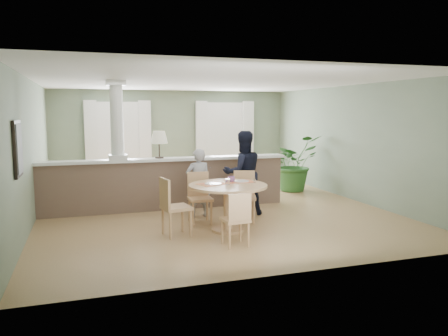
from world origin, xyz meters
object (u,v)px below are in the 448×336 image
object	(u,v)px
chair_far_boy	(199,195)
chair_far_man	(244,193)
child_person	(198,183)
chair_near	(237,217)
sofa	(161,178)
chair_side	(172,204)
man_person	(243,173)
dining_table	(228,194)
houseplant	(293,163)

from	to	relation	value
chair_far_boy	chair_far_man	bearing A→B (deg)	-5.79
child_person	chair_far_boy	bearing A→B (deg)	77.48
chair_near	child_person	bearing A→B (deg)	-91.31
chair_far_man	child_person	size ratio (longest dim) A/B	0.70
child_person	sofa	bearing A→B (deg)	-83.98
chair_far_man	chair_near	world-z (taller)	chair_far_man
chair_far_boy	chair_side	distance (m)	1.03
chair_far_man	man_person	bearing A→B (deg)	91.67
chair_near	child_person	distance (m)	2.10
chair_far_boy	man_person	xyz separation A→B (m)	(1.00, 0.33, 0.33)
sofa	chair_far_boy	size ratio (longest dim) A/B	2.99
dining_table	child_person	bearing A→B (deg)	101.40
child_person	chair_near	bearing A→B (deg)	91.32
sofa	man_person	bearing A→B (deg)	-59.08
houseplant	man_person	world-z (taller)	man_person
houseplant	chair_far_boy	size ratio (longest dim) A/B	1.55
chair_near	chair_side	bearing A→B (deg)	-50.29
chair_near	man_person	xyz separation A→B (m)	(0.84, 2.00, 0.38)
chair_far_man	chair_side	xyz separation A→B (m)	(-1.53, -0.66, 0.02)
sofa	chair_far_boy	bearing A→B (deg)	-79.39
sofa	dining_table	xyz separation A→B (m)	(0.54, -3.74, 0.24)
dining_table	chair_far_man	bearing A→B (deg)	49.18
dining_table	chair_side	world-z (taller)	chair_side
houseplant	chair_near	size ratio (longest dim) A/B	1.71
dining_table	chair_far_man	xyz separation A→B (m)	(0.54, 0.62, -0.13)
houseplant	chair_near	distance (m)	5.16
sofa	chair_near	bearing A→B (deg)	-78.93
child_person	chair_side	bearing A→B (deg)	56.81
chair_side	chair_far_man	bearing A→B (deg)	-76.79
chair_far_boy	child_person	xyz separation A→B (m)	(0.09, 0.41, 0.16)
houseplant	child_person	world-z (taller)	houseplant
sofa	man_person	xyz separation A→B (m)	(1.21, -2.67, 0.44)
chair_far_boy	chair_far_man	world-z (taller)	chair_far_man
sofa	houseplant	size ratio (longest dim) A/B	1.93
houseplant	dining_table	bearing A→B (deg)	-131.92
dining_table	houseplant	bearing A→B (deg)	48.08
chair_near	chair_far_boy	bearing A→B (deg)	-87.87
chair_near	child_person	size ratio (longest dim) A/B	0.63
dining_table	chair_side	bearing A→B (deg)	-178.15
houseplant	chair_far_boy	bearing A→B (deg)	-142.43
houseplant	chair_side	distance (m)	5.07
child_person	chair_far_man	bearing A→B (deg)	144.40
dining_table	man_person	size ratio (longest dim) A/B	0.80
chair_far_man	sofa	bearing A→B (deg)	127.65
chair_far_boy	chair_near	distance (m)	1.68
chair_far_boy	chair_far_man	size ratio (longest dim) A/B	1.00
sofa	dining_table	distance (m)	3.79
dining_table	child_person	size ratio (longest dim) A/B	1.00
chair_far_boy	man_person	bearing A→B (deg)	20.66
chair_near	chair_side	xyz separation A→B (m)	(-0.83, 0.89, 0.07)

